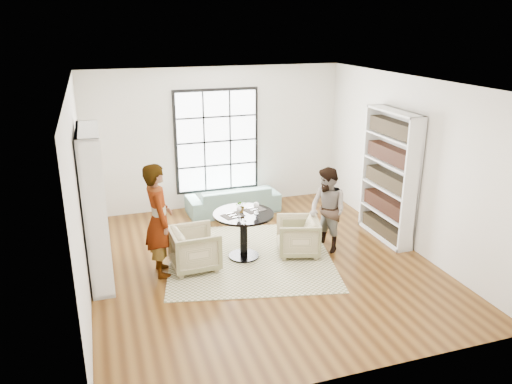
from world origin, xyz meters
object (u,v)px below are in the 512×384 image
object	(u,v)px
armchair_left	(195,249)
wine_glass_right	(256,205)
sofa	(233,199)
wine_glass_left	(239,209)
flower_centerpiece	(241,206)
person_left	(159,220)
armchair_right	(298,236)
pedestal_table	(244,226)
person_right	(328,210)

from	to	relation	value
armchair_left	wine_glass_right	xyz separation A→B (m)	(1.07, 0.04, 0.62)
sofa	wine_glass_right	size ratio (longest dim) A/B	9.15
wine_glass_left	wine_glass_right	xyz separation A→B (m)	(0.31, 0.04, 0.02)
flower_centerpiece	person_left	bearing A→B (deg)	-172.54
sofa	armchair_right	bearing A→B (deg)	100.37
sofa	flower_centerpiece	bearing A→B (deg)	75.97
person_left	wine_glass_left	bearing A→B (deg)	-93.11
pedestal_table	person_left	distance (m)	1.47
wine_glass_right	flower_centerpiece	size ratio (longest dim) A/B	0.97
armchair_left	wine_glass_left	distance (m)	0.97
armchair_left	person_right	xyz separation A→B (m)	(2.36, -0.03, 0.40)
wine_glass_right	wine_glass_left	bearing A→B (deg)	-172.35
armchair_left	armchair_right	size ratio (longest dim) A/B	1.06
pedestal_table	armchair_left	bearing A→B (deg)	-171.70
sofa	person_right	xyz separation A→B (m)	(1.07, -2.31, 0.47)
sofa	armchair_left	size ratio (longest dim) A/B	2.53
armchair_left	flower_centerpiece	bearing A→B (deg)	-80.27
person_left	wine_glass_right	xyz separation A→B (m)	(1.62, 0.04, 0.05)
person_right	person_left	bearing A→B (deg)	-106.36
pedestal_table	armchair_left	xyz separation A→B (m)	(-0.87, -0.13, -0.24)
wine_glass_right	sofa	bearing A→B (deg)	84.55
armchair_right	wine_glass_left	size ratio (longest dim) A/B	3.96
armchair_left	armchair_right	xyz separation A→B (m)	(1.81, -0.03, -0.02)
person_left	flower_centerpiece	distance (m)	1.41
wine_glass_right	armchair_right	bearing A→B (deg)	-5.06
wine_glass_left	flower_centerpiece	xyz separation A→B (m)	(0.09, 0.19, -0.02)
wine_glass_right	armchair_left	bearing A→B (deg)	-178.08
armchair_right	flower_centerpiece	distance (m)	1.15
flower_centerpiece	wine_glass_right	bearing A→B (deg)	-33.83
person_right	flower_centerpiece	xyz separation A→B (m)	(-1.51, 0.21, 0.17)
person_right	wine_glass_left	size ratio (longest dim) A/B	8.28
armchair_right	person_left	size ratio (longest dim) A/B	0.39
pedestal_table	armchair_right	world-z (taller)	pedestal_table
armchair_right	flower_centerpiece	size ratio (longest dim) A/B	3.31
person_right	wine_glass_left	bearing A→B (deg)	-106.61
wine_glass_left	person_left	bearing A→B (deg)	179.73
person_right	wine_glass_left	world-z (taller)	person_right
armchair_right	flower_centerpiece	world-z (taller)	flower_centerpiece
person_right	flower_centerpiece	distance (m)	1.53
person_right	armchair_right	bearing A→B (deg)	-105.78
sofa	armchair_left	xyz separation A→B (m)	(-1.28, -2.28, 0.07)
pedestal_table	person_left	xyz separation A→B (m)	(-1.42, -0.13, 0.33)
person_left	person_right	bearing A→B (deg)	-93.41
pedestal_table	flower_centerpiece	bearing A→B (deg)	112.98
sofa	pedestal_table	bearing A→B (deg)	76.87
wine_glass_right	flower_centerpiece	bearing A→B (deg)	146.17
armchair_right	flower_centerpiece	bearing A→B (deg)	-86.21
armchair_right	pedestal_table	bearing A→B (deg)	-83.21
sofa	flower_centerpiece	distance (m)	2.24
wine_glass_right	person_left	bearing A→B (deg)	-178.73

